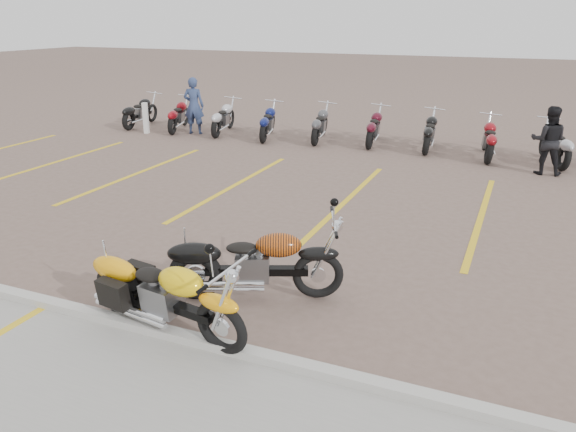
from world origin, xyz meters
name	(u,v)px	position (x,y,z in m)	size (l,w,h in m)	color
ground	(266,276)	(0.00, 0.00, 0.00)	(100.00, 100.00, 0.00)	#725A52
curb	(194,340)	(0.00, -2.00, 0.06)	(60.00, 0.18, 0.12)	#ADAAA3
parking_stripes	(347,200)	(0.00, 4.00, 0.00)	(38.00, 5.50, 0.01)	gold
yellow_cruiser	(165,296)	(-0.46, -1.89, 0.49)	(2.37, 0.55, 0.98)	black
flame_cruiser	(252,266)	(0.12, -0.70, 0.48)	(2.24, 1.06, 0.98)	black
person_a	(194,106)	(-6.74, 8.81, 0.91)	(0.67, 0.44, 1.82)	navy
person_b	(548,141)	(3.81, 7.89, 0.83)	(0.81, 0.63, 1.66)	black
bollard	(146,118)	(-8.25, 8.23, 0.50)	(0.15, 0.15, 1.00)	silver
bg_bike_row	(457,134)	(1.52, 9.36, 0.55)	(22.49, 2.09, 1.10)	black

